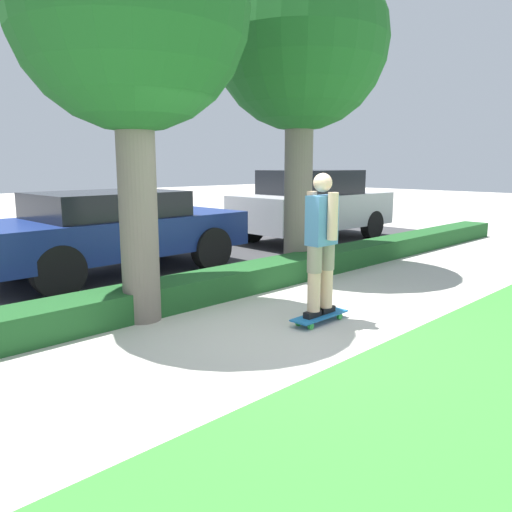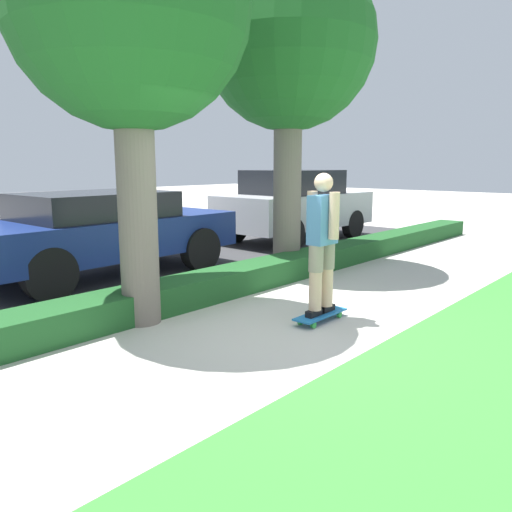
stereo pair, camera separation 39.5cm
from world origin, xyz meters
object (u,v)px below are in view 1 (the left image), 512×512
Objects in this scene: tree_near at (130,14)px; parked_car_rear at (313,204)px; skateboard at (320,316)px; tree_mid at (300,46)px; skater_person at (321,241)px; parked_car_middle at (114,229)px.

parked_car_rear is at bearing 22.32° from tree_near.
tree_mid is at bearing 46.13° from skateboard.
skater_person is at bearing -47.28° from tree_near.
parked_car_rear is (6.25, 2.57, -2.50)m from tree_near.
skateboard is 3.89m from tree_near.
skater_person is at bearing -133.87° from tree_mid.
skater_person is (-0.00, 0.00, 0.88)m from skateboard.
parked_car_middle is 1.08× the size of parked_car_rear.
tree_mid is at bearing -143.87° from parked_car_rear.
parked_car_middle is (-0.39, 4.01, 0.68)m from skateboard.
skater_person is 0.37× the size of parked_car_middle.
tree_mid is (2.04, 2.13, 2.73)m from skater_person.
skateboard is at bearing -47.28° from tree_near.
skateboard is 6.39m from parked_car_rear.
skateboard is 0.48× the size of skater_person.
skater_person reaches higher than parked_car_rear.
tree_mid is at bearing 46.13° from skater_person.
skateboard is at bearing -133.87° from tree_mid.
tree_mid is (2.04, 2.13, 3.60)m from skateboard.
tree_near reaches higher than skateboard.
tree_mid is 4.43m from parked_car_rear.
parked_car_rear reaches higher than skateboard.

